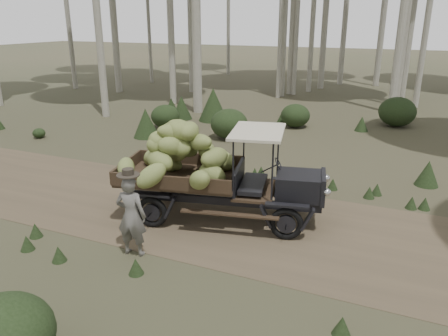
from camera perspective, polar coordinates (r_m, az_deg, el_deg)
The scene contains 5 objects.
ground at distance 9.77m, azimuth -1.15°, elevation -6.34°, with size 120.00×120.00×0.00m, color #473D2B.
dirt_track at distance 9.77m, azimuth -1.15°, elevation -6.32°, with size 70.00×4.00×0.01m, color brown.
banana_truck at distance 9.32m, azimuth -3.30°, elevation 0.96°, with size 4.61×2.68×2.25m.
farmer at distance 8.14m, azimuth -12.03°, elevation -6.02°, with size 0.62×0.48×1.68m.
undergrowth at distance 10.86m, azimuth -3.54°, elevation -0.66°, with size 21.48×21.91×1.40m.
Camera 1 is at (3.71, -8.01, 4.18)m, focal length 35.00 mm.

